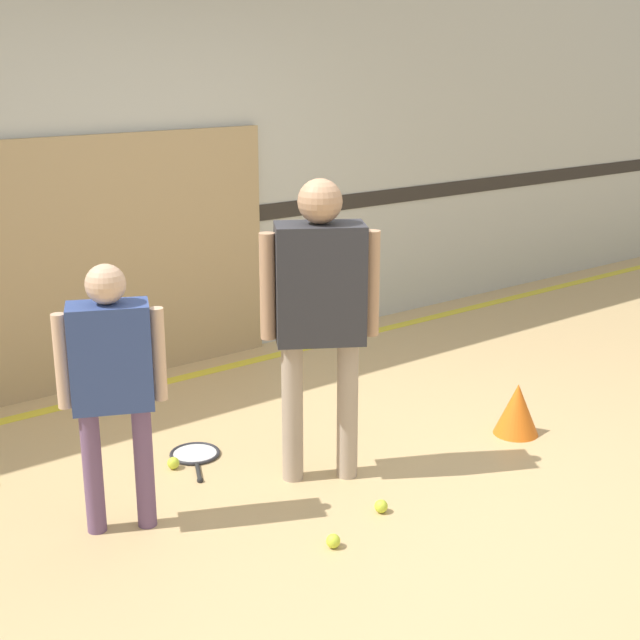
{
  "coord_description": "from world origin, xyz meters",
  "views": [
    {
      "loc": [
        -2.71,
        -3.26,
        2.16
      ],
      "look_at": [
        -0.09,
        0.15,
        0.87
      ],
      "focal_mm": 50.0,
      "sensor_mm": 36.0,
      "label": 1
    }
  ],
  "objects": [
    {
      "name": "tennis_ball_by_spare_racket",
      "position": [
        -0.66,
        0.71,
        0.03
      ],
      "size": [
        0.07,
        0.07,
        0.07
      ],
      "primitive_type": "sphere",
      "color": "#CCE038",
      "rests_on": "ground_plane"
    },
    {
      "name": "racket_spare_on_floor",
      "position": [
        -0.49,
        0.77,
        0.01
      ],
      "size": [
        0.38,
        0.51,
        0.03
      ],
      "rotation": [
        0.0,
        0.0,
        4.27
      ],
      "color": "#28282D",
      "rests_on": "ground_plane"
    },
    {
      "name": "wall_panel",
      "position": [
        -0.2,
        2.18,
        0.83
      ],
      "size": [
        2.2,
        0.05,
        1.66
      ],
      "color": "tan",
      "rests_on": "ground_plane"
    },
    {
      "name": "wall_back",
      "position": [
        0.0,
        2.24,
        1.6
      ],
      "size": [
        16.0,
        0.07,
        3.2
      ],
      "color": "beige",
      "rests_on": "ground_plane"
    },
    {
      "name": "person_instructor",
      "position": [
        -0.09,
        0.15,
        0.98
      ],
      "size": [
        0.53,
        0.44,
        1.58
      ],
      "rotation": [
        0.0,
        0.0,
        -0.54
      ],
      "color": "tan",
      "rests_on": "ground_plane"
    },
    {
      "name": "ground_plane",
      "position": [
        0.0,
        0.0,
        0.0
      ],
      "size": [
        16.0,
        16.0,
        0.0
      ],
      "primitive_type": "plane",
      "color": "tan"
    },
    {
      "name": "tennis_ball_near_instructor",
      "position": [
        -0.08,
        -0.34,
        0.03
      ],
      "size": [
        0.07,
        0.07,
        0.07
      ],
      "primitive_type": "sphere",
      "color": "#CCE038",
      "rests_on": "ground_plane"
    },
    {
      "name": "floor_stripe",
      "position": [
        0.0,
        1.92,
        0.0
      ],
      "size": [
        14.4,
        0.1,
        0.01
      ],
      "color": "yellow",
      "rests_on": "ground_plane"
    },
    {
      "name": "person_student_left",
      "position": [
        -1.15,
        0.3,
        0.79
      ],
      "size": [
        0.45,
        0.33,
        1.28
      ],
      "rotation": [
        0.0,
        0.0,
        -0.43
      ],
      "color": "#6B4C70",
      "rests_on": "ground_plane"
    },
    {
      "name": "tennis_ball_stray_left",
      "position": [
        -0.47,
        -0.45,
        0.03
      ],
      "size": [
        0.07,
        0.07,
        0.07
      ],
      "primitive_type": "sphere",
      "color": "#CCE038",
      "rests_on": "ground_plane"
    },
    {
      "name": "training_cone",
      "position": [
        1.17,
        -0.12,
        0.16
      ],
      "size": [
        0.26,
        0.26,
        0.31
      ],
      "color": "orange",
      "rests_on": "ground_plane"
    }
  ]
}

